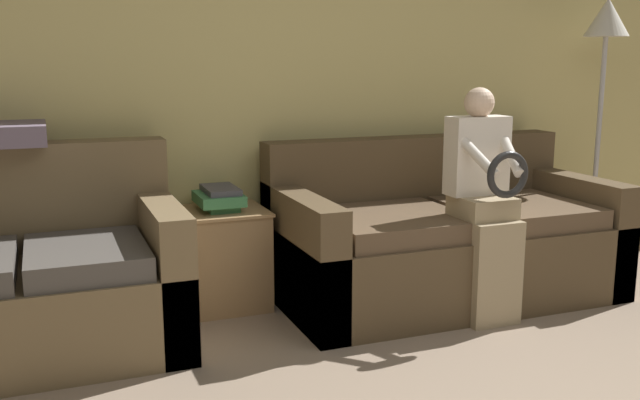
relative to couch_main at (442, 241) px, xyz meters
The scene contains 7 objects.
wall_back 1.26m from the couch_main, 137.69° to the left, with size 6.66×0.06×2.55m.
couch_main is the anchor object (origin of this frame).
couch_side 2.24m from the couch_main, behind, with size 1.44×0.91×0.95m.
child_left_seated 0.52m from the couch_main, 89.26° to the right, with size 0.33×0.37×1.21m.
side_shelf 1.26m from the couch_main, 167.39° to the left, with size 0.48×0.45×0.55m.
book_stack 1.30m from the couch_main, 167.39° to the left, with size 0.24×0.31×0.12m.
floor_lamp 1.70m from the couch_main, ahead, with size 0.28×0.28×1.73m.
Camera 1 is at (-1.50, -1.31, 1.35)m, focal length 40.00 mm.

